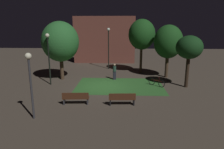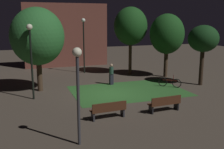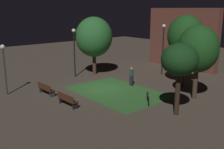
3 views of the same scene
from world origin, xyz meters
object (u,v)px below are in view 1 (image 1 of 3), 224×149
lamp_post_near_wall (30,74)px  bench_back_row (122,99)px  tree_right_canopy (189,48)px  tree_back_left (168,42)px  tree_near_wall (60,42)px  bicycle (156,82)px  pedestrian (115,71)px  tree_lawn_side (142,35)px  lamp_post_path_center (48,50)px  bench_lawn_edge (76,98)px  lamp_post_plaza_west (108,42)px

lamp_post_near_wall → bench_back_row: bearing=23.9°
tree_right_canopy → tree_back_left: bearing=106.2°
tree_near_wall → bench_back_row: bearing=-48.0°
lamp_post_near_wall → bicycle: (8.20, 6.93, -2.34)m
bicycle → pedestrian: (-3.81, 2.06, 0.51)m
tree_back_left → bicycle: 4.92m
tree_right_canopy → tree_lawn_side: (-3.48, 5.48, 0.83)m
tree_near_wall → lamp_post_path_center: size_ratio=1.23×
tree_back_left → pedestrian: (-5.35, -1.23, -2.80)m
bench_lawn_edge → tree_right_canopy: bearing=27.0°
tree_back_left → lamp_post_near_wall: size_ratio=1.39×
tree_lawn_side → pedestrian: (-2.88, -3.24, -3.42)m
tree_back_left → lamp_post_path_center: bearing=-163.9°
lamp_post_path_center → bicycle: (9.60, -0.07, -2.78)m
lamp_post_near_wall → bicycle: 10.99m
bench_back_row → bicycle: (3.07, 4.65, -0.14)m
lamp_post_near_wall → lamp_post_path_center: size_ratio=0.84×
bench_lawn_edge → bicycle: 7.78m
bench_back_row → lamp_post_plaza_west: lamp_post_plaza_west is taller
tree_near_wall → lamp_post_path_center: tree_near_wall is taller
bench_back_row → lamp_post_plaza_west: size_ratio=0.37×
lamp_post_path_center → lamp_post_plaza_west: (4.88, 7.10, 0.21)m
bench_back_row → lamp_post_path_center: lamp_post_path_center is taller
bench_lawn_edge → bench_back_row: 3.17m
tree_lawn_side → lamp_post_near_wall: bearing=-120.7°
lamp_post_near_wall → pedestrian: (4.39, 8.99, -1.83)m
tree_lawn_side → lamp_post_plaza_west: (-3.78, 1.87, -0.93)m
bench_back_row → tree_right_canopy: bearing=38.5°
tree_near_wall → lamp_post_path_center: bearing=-105.7°
tree_lawn_side → lamp_post_near_wall: size_ratio=1.54×
bench_lawn_edge → lamp_post_near_wall: lamp_post_near_wall is taller
bench_back_row → tree_back_left: size_ratio=0.34×
tree_near_wall → pedestrian: bearing=0.7°
bench_back_row → pedestrian: 6.76m
tree_right_canopy → tree_near_wall: 11.81m
pedestrian → lamp_post_plaza_west: bearing=100.0°
tree_back_left → lamp_post_plaza_west: tree_back_left is taller
tree_right_canopy → tree_lawn_side: bearing=122.5°
tree_near_wall → pedestrian: (5.24, 0.07, -2.89)m
tree_lawn_side → lamp_post_plaza_west: bearing=153.7°
bench_lawn_edge → bicycle: bicycle is taller
pedestrian → tree_near_wall: bearing=-179.3°
lamp_post_plaza_west → bicycle: 9.09m
bicycle → pedestrian: 4.36m
tree_right_canopy → bicycle: size_ratio=3.49×
lamp_post_path_center → bicycle: bearing=-0.4°
lamp_post_path_center → bench_back_row: bearing=-35.9°
tree_back_left → tree_lawn_side: (-2.47, 2.00, 0.62)m
bench_lawn_edge → pedestrian: (2.43, 6.71, 0.37)m
bench_back_row → lamp_post_near_wall: (-5.14, -2.28, 2.20)m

